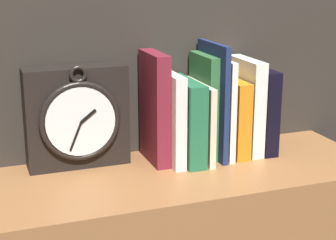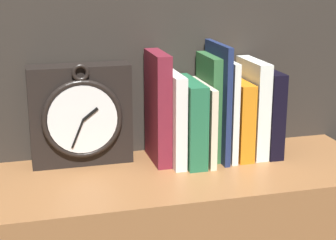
# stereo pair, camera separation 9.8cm
# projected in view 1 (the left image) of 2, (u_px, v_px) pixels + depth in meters

# --- Properties ---
(clock) EXTENTS (0.22, 0.08, 0.23)m
(clock) POSITION_uv_depth(u_px,v_px,m) (77.00, 117.00, 1.19)
(clock) COLOR black
(clock) RESTS_ON bookshelf
(book_slot0_maroon) EXTENTS (0.03, 0.13, 0.24)m
(book_slot0_maroon) POSITION_uv_depth(u_px,v_px,m) (155.00, 108.00, 1.21)
(book_slot0_maroon) COLOR maroon
(book_slot0_maroon) RESTS_ON bookshelf
(book_slot1_white) EXTENTS (0.03, 0.15, 0.20)m
(book_slot1_white) POSITION_uv_depth(u_px,v_px,m) (169.00, 117.00, 1.22)
(book_slot1_white) COLOR white
(book_slot1_white) RESTS_ON bookshelf
(book_slot2_green) EXTENTS (0.04, 0.16, 0.18)m
(book_slot2_green) POSITION_uv_depth(u_px,v_px,m) (185.00, 120.00, 1.23)
(book_slot2_green) COLOR #226542
(book_slot2_green) RESTS_ON bookshelf
(book_slot3_cream) EXTENTS (0.01, 0.16, 0.17)m
(book_slot3_cream) POSITION_uv_depth(u_px,v_px,m) (199.00, 121.00, 1.24)
(book_slot3_cream) COLOR beige
(book_slot3_cream) RESTS_ON bookshelf
(book_slot4_green) EXTENTS (0.02, 0.12, 0.23)m
(book_slot4_green) POSITION_uv_depth(u_px,v_px,m) (203.00, 106.00, 1.26)
(book_slot4_green) COLOR #316537
(book_slot4_green) RESTS_ON bookshelf
(book_slot5_navy) EXTENTS (0.01, 0.15, 0.26)m
(book_slot5_navy) POSITION_uv_depth(u_px,v_px,m) (213.00, 100.00, 1.25)
(book_slot5_navy) COLOR navy
(book_slot5_navy) RESTS_ON bookshelf
(book_slot6_white) EXTENTS (0.01, 0.14, 0.22)m
(book_slot6_white) POSITION_uv_depth(u_px,v_px,m) (220.00, 107.00, 1.26)
(book_slot6_white) COLOR white
(book_slot6_white) RESTS_ON bookshelf
(book_slot7_orange) EXTENTS (0.03, 0.14, 0.17)m
(book_slot7_orange) POSITION_uv_depth(u_px,v_px,m) (231.00, 116.00, 1.28)
(book_slot7_orange) COLOR orange
(book_slot7_orange) RESTS_ON bookshelf
(book_slot8_white) EXTENTS (0.03, 0.14, 0.22)m
(book_slot8_white) POSITION_uv_depth(u_px,v_px,m) (246.00, 105.00, 1.29)
(book_slot8_white) COLOR silver
(book_slot8_white) RESTS_ON bookshelf
(book_slot9_black) EXTENTS (0.03, 0.14, 0.19)m
(book_slot9_black) POSITION_uv_depth(u_px,v_px,m) (259.00, 109.00, 1.30)
(book_slot9_black) COLOR black
(book_slot9_black) RESTS_ON bookshelf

